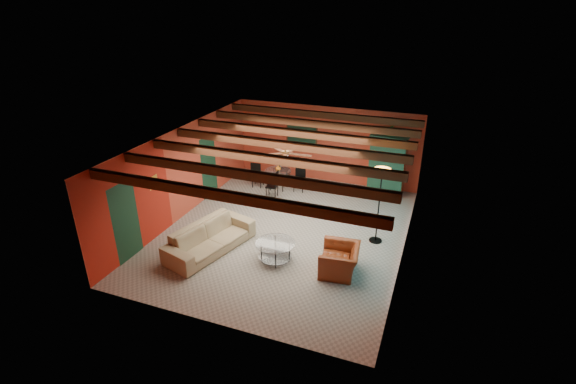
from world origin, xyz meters
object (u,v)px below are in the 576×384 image
at_px(vase, 278,161).
at_px(sofa, 210,238).
at_px(coffee_table, 275,251).
at_px(armchair, 340,260).
at_px(potted_plant, 391,130).
at_px(floor_lamp, 379,206).
at_px(dining_table, 278,176).
at_px(armoire, 387,165).

bearing_deg(vase, sofa, -92.45).
bearing_deg(coffee_table, armchair, 2.74).
height_order(coffee_table, potted_plant, potted_plant).
distance_m(armchair, floor_lamp, 1.98).
xyz_separation_m(armchair, floor_lamp, (0.57, 1.75, 0.73)).
relative_size(sofa, floor_lamp, 1.18).
xyz_separation_m(dining_table, vase, (0.00, 0.00, 0.57)).
relative_size(sofa, armchair, 2.43).
height_order(sofa, coffee_table, sofa).
distance_m(armchair, vase, 5.22).
relative_size(sofa, armoire, 1.28).
bearing_deg(armchair, dining_table, -148.82).
bearing_deg(armoire, coffee_table, -103.47).
xyz_separation_m(dining_table, floor_lamp, (3.79, -2.31, 0.60)).
distance_m(coffee_table, potted_plant, 5.81).
distance_m(floor_lamp, potted_plant, 3.50).
bearing_deg(vase, potted_plant, 15.87).
relative_size(dining_table, armoire, 0.92).
distance_m(dining_table, potted_plant, 4.03).
height_order(sofa, dining_table, dining_table).
distance_m(sofa, dining_table, 4.30).
height_order(armchair, armoire, armoire).
distance_m(armchair, armoire, 5.10).
bearing_deg(armchair, armoire, 169.48).
xyz_separation_m(potted_plant, vase, (-3.51, -1.00, -1.14)).
bearing_deg(floor_lamp, armchair, -108.18).
bearing_deg(armchair, potted_plant, 169.48).
relative_size(coffee_table, dining_table, 0.56).
height_order(sofa, vase, vase).
relative_size(sofa, potted_plant, 5.79).
xyz_separation_m(dining_table, potted_plant, (3.51, 1.00, 1.71)).
height_order(floor_lamp, potted_plant, potted_plant).
height_order(coffee_table, vase, vase).
xyz_separation_m(dining_table, armoire, (3.51, 1.00, 0.51)).
height_order(armchair, vase, vase).
xyz_separation_m(floor_lamp, potted_plant, (-0.28, 3.31, 1.11)).
bearing_deg(coffee_table, sofa, -174.71).
xyz_separation_m(armoire, floor_lamp, (0.28, -3.31, 0.08)).
xyz_separation_m(sofa, potted_plant, (3.69, 5.29, 1.81)).
relative_size(potted_plant, vase, 2.21).
bearing_deg(floor_lamp, dining_table, 148.64).
bearing_deg(sofa, coffee_table, -69.20).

